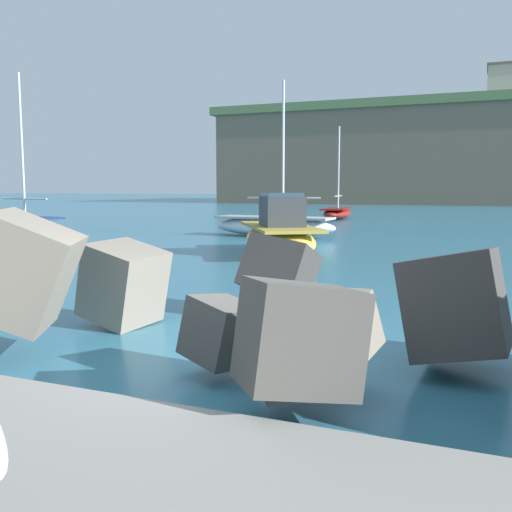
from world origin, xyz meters
The scene contains 8 objects.
ground_plane centered at (0.00, 0.00, 0.00)m, with size 400.00×400.00×0.00m, color #2D6B84.
breakwater_jetty centered at (2.54, 1.01, 1.03)m, with size 31.97×6.13×2.45m.
boat_near_centre centered at (-18.76, 15.58, 0.52)m, with size 5.50×2.21×7.84m.
boat_near_right centered at (-3.65, 11.97, 0.70)m, with size 4.83×6.04×2.13m.
boat_mid_left centered at (-7.56, 35.48, 0.47)m, with size 2.32×5.67×6.86m.
boat_mid_centre centered at (-6.42, 18.88, 0.54)m, with size 6.18×2.06×7.19m.
mooring_buoy_inner centered at (-12.30, 11.33, 0.22)m, with size 0.44×0.44×0.44m.
station_building_central centered at (5.09, 86.99, 17.24)m, with size 6.56×7.36×5.53m.
Camera 1 is at (2.96, -6.35, 2.28)m, focal length 40.01 mm.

